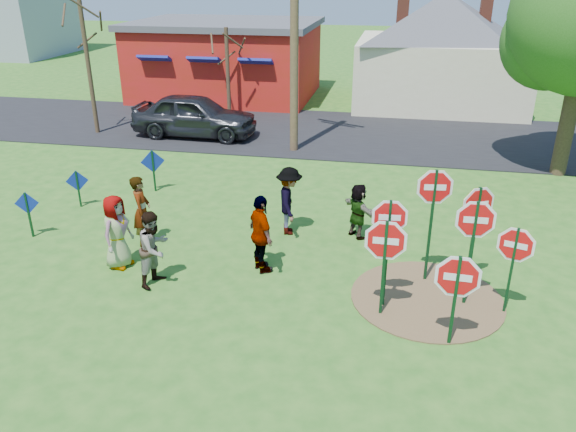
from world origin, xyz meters
name	(u,v)px	position (x,y,z in m)	size (l,w,h in m)	color
ground	(235,258)	(0.00, 0.00, 0.00)	(120.00, 120.00, 0.00)	#265F1B
road	(310,132)	(0.00, 11.50, 0.02)	(120.00, 7.50, 0.04)	black
dirt_patch	(427,298)	(4.50, -1.00, 0.01)	(3.20, 3.20, 0.03)	brown
red_building	(227,59)	(-5.50, 17.99, 1.97)	(9.40, 7.69, 3.90)	#A22010
cream_house	(442,45)	(5.50, 18.00, 2.92)	(9.40, 9.40, 6.50)	beige
stop_sign_a	(385,248)	(3.55, -1.75, 1.49)	(1.12, 0.08, 2.21)	#0F371B
stop_sign_b	(434,198)	(4.48, -0.19, 1.99)	(1.03, 0.16, 2.75)	#0F371B
stop_sign_c	(474,230)	(5.25, -1.03, 1.70)	(1.06, 0.07, 2.45)	#0F371B
stop_sign_d	(477,213)	(5.37, -0.32, 1.77)	(0.91, 0.53, 2.48)	#0F371B
stop_sign_e	(457,283)	(4.86, -2.50, 1.31)	(1.11, 0.08, 1.99)	#0F371B
stop_sign_f	(515,251)	(6.03, -1.20, 1.41)	(0.93, 0.32, 2.02)	#0F371B
stop_sign_g	(389,229)	(3.59, -1.43, 1.75)	(0.96, 0.09, 2.49)	#0F371B
blue_diamond_b	(28,209)	(-5.49, 0.12, 0.77)	(0.58, 0.20, 1.24)	#0F371B
blue_diamond_c	(78,185)	(-5.32, 2.20, 0.68)	(0.57, 0.29, 1.12)	#0F371B
blue_diamond_d	(153,166)	(-3.68, 3.81, 0.82)	(0.65, 0.38, 1.33)	#0F371B
person_a	(117,232)	(-2.53, -0.89, 0.88)	(0.86, 0.56, 1.77)	navy
person_b	(142,211)	(-2.46, 0.31, 0.90)	(0.66, 0.43, 1.80)	#2A7B6C
person_c	(154,248)	(-1.36, -1.46, 0.86)	(0.84, 0.65, 1.72)	brown
person_d	(289,201)	(1.02, 1.63, 0.90)	(1.17, 0.67, 1.80)	#2D2C31
person_e	(261,234)	(0.79, -0.50, 0.93)	(1.09, 0.45, 1.86)	#4E2E54
person_f	(358,211)	(2.80, 1.74, 0.73)	(1.35, 0.43, 1.45)	#1A4B29
suv	(195,115)	(-4.52, 9.92, 0.90)	(2.03, 5.05, 1.72)	#303136
utility_pole	(294,7)	(-0.18, 8.80, 5.18)	(2.24, 1.13, 9.84)	#4C3823
bare_tree_west	(84,37)	(-8.78, 9.63, 3.91)	(1.80, 1.80, 6.04)	#382819
bare_tree_east	(227,60)	(-4.16, 13.62, 2.59)	(1.80, 1.80, 4.00)	#382819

